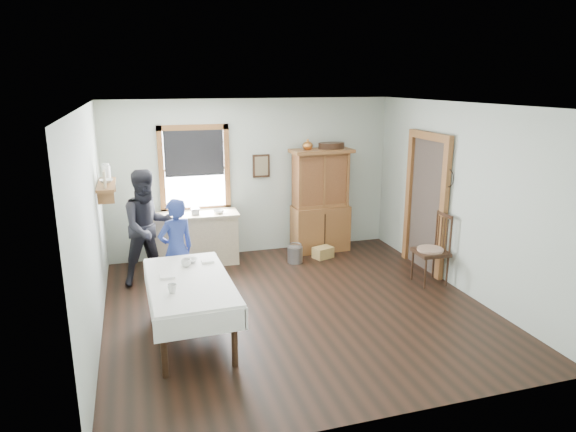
{
  "coord_description": "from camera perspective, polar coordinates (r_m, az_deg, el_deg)",
  "views": [
    {
      "loc": [
        -1.97,
        -6.13,
        2.99
      ],
      "look_at": [
        -0.02,
        0.3,
        1.21
      ],
      "focal_mm": 32.0,
      "sensor_mm": 36.0,
      "label": 1
    }
  ],
  "objects": [
    {
      "name": "shelf_bowl",
      "position": [
        7.82,
        -19.55,
        3.7
      ],
      "size": [
        0.22,
        0.22,
        0.05
      ],
      "primitive_type": "imported",
      "color": "silver",
      "rests_on": "wall_shelf"
    },
    {
      "name": "work_counter",
      "position": [
        8.71,
        -10.53,
        -2.49
      ],
      "size": [
        1.54,
        0.64,
        0.87
      ],
      "primitive_type": "cube",
      "rotation": [
        0.0,
        0.0,
        -0.04
      ],
      "color": "#C7B48A",
      "rests_on": "room"
    },
    {
      "name": "counter_bowl",
      "position": [
        8.53,
        -7.72,
        0.49
      ],
      "size": [
        0.22,
        0.22,
        0.06
      ],
      "primitive_type": "imported",
      "rotation": [
        0.0,
        0.0,
        0.25
      ],
      "color": "silver",
      "rests_on": "work_counter"
    },
    {
      "name": "room",
      "position": [
        6.65,
        0.92,
        0.54
      ],
      "size": [
        5.01,
        5.01,
        2.7
      ],
      "color": "black",
      "rests_on": "ground"
    },
    {
      "name": "rug_beater",
      "position": [
        7.91,
        17.46,
        4.91
      ],
      "size": [
        0.01,
        0.27,
        0.27
      ],
      "primitive_type": "torus",
      "rotation": [
        0.0,
        1.57,
        0.0
      ],
      "color": "black",
      "rests_on": "room"
    },
    {
      "name": "window",
      "position": [
        8.76,
        -10.35,
        5.64
      ],
      "size": [
        1.18,
        0.07,
        1.48
      ],
      "color": "white",
      "rests_on": "room"
    },
    {
      "name": "counter_book",
      "position": [
        8.5,
        -14.19,
        -0.01
      ],
      "size": [
        0.25,
        0.27,
        0.02
      ],
      "primitive_type": "imported",
      "rotation": [
        0.0,
        0.0,
        0.6
      ],
      "color": "#786B50",
      "rests_on": "work_counter"
    },
    {
      "name": "framed_picture",
      "position": [
        8.97,
        -2.98,
        5.57
      ],
      "size": [
        0.3,
        0.04,
        0.4
      ],
      "primitive_type": "cube",
      "color": "#342112",
      "rests_on": "room"
    },
    {
      "name": "woman_blue",
      "position": [
        7.27,
        -12.27,
        -4.1
      ],
      "size": [
        0.58,
        0.49,
        1.35
      ],
      "primitive_type": "imported",
      "rotation": [
        0.0,
        0.0,
        3.55
      ],
      "color": "navy",
      "rests_on": "room"
    },
    {
      "name": "china_hutch",
      "position": [
        9.14,
        3.65,
        1.69
      ],
      "size": [
        1.09,
        0.55,
        1.83
      ],
      "primitive_type": "cube",
      "rotation": [
        0.0,
        0.0,
        0.03
      ],
      "color": "#93582D",
      "rests_on": "room"
    },
    {
      "name": "pail",
      "position": [
        8.7,
        0.79,
        -4.3
      ],
      "size": [
        0.34,
        0.34,
        0.28
      ],
      "primitive_type": "cube",
      "rotation": [
        0.0,
        0.0,
        -0.42
      ],
      "color": "gray",
      "rests_on": "room"
    },
    {
      "name": "table_cup_a",
      "position": [
        6.55,
        -11.24,
        -5.14
      ],
      "size": [
        0.13,
        0.13,
        0.1
      ],
      "primitive_type": "imported",
      "rotation": [
        0.0,
        0.0,
        0.03
      ],
      "color": "silver",
      "rests_on": "dining_table"
    },
    {
      "name": "table_cup_b",
      "position": [
        5.81,
        -12.75,
        -7.86
      ],
      "size": [
        0.12,
        0.12,
        0.1
      ],
      "primitive_type": "imported",
      "rotation": [
        0.0,
        0.0,
        0.21
      ],
      "color": "silver",
      "rests_on": "dining_table"
    },
    {
      "name": "spindle_chair",
      "position": [
        8.01,
        15.6,
        -3.52
      ],
      "size": [
        0.52,
        0.52,
        1.09
      ],
      "primitive_type": "cube",
      "rotation": [
        0.0,
        0.0,
        -0.05
      ],
      "color": "#342112",
      "rests_on": "room"
    },
    {
      "name": "wall_shelf",
      "position": [
        7.81,
        -19.54,
        3.51
      ],
      "size": [
        0.24,
        1.0,
        0.44
      ],
      "color": "#93582D",
      "rests_on": "room"
    },
    {
      "name": "table_bowl",
      "position": [
        6.7,
        -10.87,
        -4.88
      ],
      "size": [
        0.24,
        0.24,
        0.05
      ],
      "primitive_type": "imported",
      "rotation": [
        0.0,
        0.0,
        -0.13
      ],
      "color": "silver",
      "rests_on": "dining_table"
    },
    {
      "name": "wicker_basket",
      "position": [
        8.96,
        3.91,
        -4.06
      ],
      "size": [
        0.38,
        0.32,
        0.19
      ],
      "primitive_type": "cube",
      "rotation": [
        0.0,
        0.0,
        0.34
      ],
      "color": "tan",
      "rests_on": "room"
    },
    {
      "name": "figure_dark",
      "position": [
        7.96,
        -15.21,
        -1.64
      ],
      "size": [
        0.94,
        0.83,
        1.61
      ],
      "primitive_type": "imported",
      "rotation": [
        0.0,
        0.0,
        0.33
      ],
      "color": "black",
      "rests_on": "room"
    },
    {
      "name": "doorway",
      "position": [
        8.47,
        15.13,
        1.85
      ],
      "size": [
        0.09,
        1.14,
        2.22
      ],
      "color": "#42372F",
      "rests_on": "room"
    },
    {
      "name": "dining_table",
      "position": [
        6.3,
        -10.74,
        -10.04
      ],
      "size": [
        1.02,
        1.86,
        0.74
      ],
      "primitive_type": "cube",
      "rotation": [
        0.0,
        0.0,
        0.03
      ],
      "color": "white",
      "rests_on": "room"
    }
  ]
}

